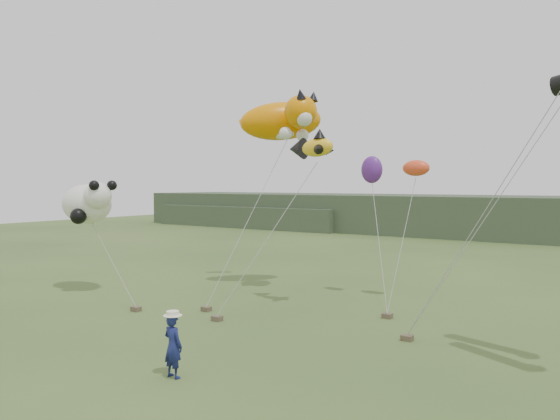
{
  "coord_description": "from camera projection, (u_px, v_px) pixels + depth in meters",
  "views": [
    {
      "loc": [
        10.51,
        -11.44,
        5.22
      ],
      "look_at": [
        0.52,
        3.0,
        4.38
      ],
      "focal_mm": 35.0,
      "sensor_mm": 36.0,
      "label": 1
    }
  ],
  "objects": [
    {
      "name": "fish_kite",
      "position": [
        310.0,
        147.0,
        22.75
      ],
      "size": [
        2.34,
        1.59,
        1.22
      ],
      "color": "yellow",
      "rests_on": "ground"
    },
    {
      "name": "misc_kites",
      "position": [
        390.0,
        169.0,
        24.54
      ],
      "size": [
        3.12,
        0.96,
        1.25
      ],
      "color": "#EA4523",
      "rests_on": "ground"
    },
    {
      "name": "festival_attendant",
      "position": [
        173.0,
        346.0,
        14.66
      ],
      "size": [
        0.65,
        0.45,
        1.72
      ],
      "primitive_type": "imported",
      "rotation": [
        0.0,
        0.0,
        3.07
      ],
      "color": "navy",
      "rests_on": "ground"
    },
    {
      "name": "panda_kite",
      "position": [
        88.0,
        203.0,
        26.28
      ],
      "size": [
        3.38,
        2.19,
        2.1
      ],
      "color": "white",
      "rests_on": "ground"
    },
    {
      "name": "sandbag_anchors",
      "position": [
        265.0,
        317.0,
        20.94
      ],
      "size": [
        11.09,
        5.07,
        0.19
      ],
      "color": "brown",
      "rests_on": "ground"
    },
    {
      "name": "ground",
      "position": [
        206.0,
        366.0,
        15.62
      ],
      "size": [
        120.0,
        120.0,
        0.0
      ],
      "primitive_type": "plane",
      "color": "#385123",
      "rests_on": "ground"
    },
    {
      "name": "headland",
      "position": [
        489.0,
        217.0,
        54.01
      ],
      "size": [
        90.0,
        13.0,
        4.0
      ],
      "color": "#2D3D28",
      "rests_on": "ground"
    },
    {
      "name": "cat_kite",
      "position": [
        285.0,
        120.0,
        26.78
      ],
      "size": [
        5.51,
        4.34,
        2.38
      ],
      "color": "orange",
      "rests_on": "ground"
    }
  ]
}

